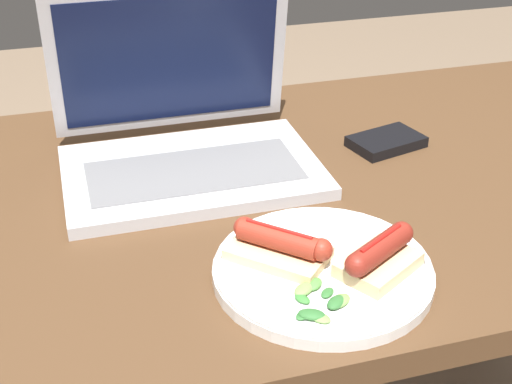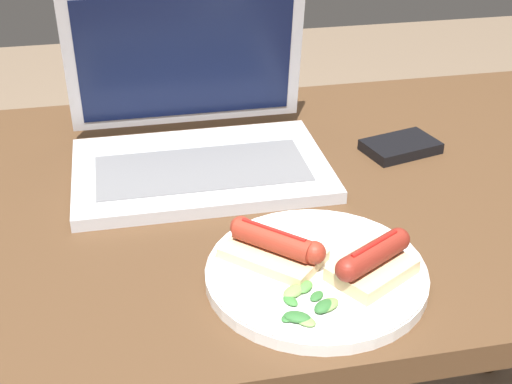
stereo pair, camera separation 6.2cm
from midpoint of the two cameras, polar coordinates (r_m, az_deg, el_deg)
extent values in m
cube|color=#4C331E|center=(1.01, -3.30, -0.84)|extent=(1.44, 0.73, 0.04)
cylinder|color=#4C331E|center=(1.65, 16.70, -3.50)|extent=(0.06, 0.06, 0.68)
cube|color=#B7B7BC|center=(1.04, -6.83, 1.57)|extent=(0.37, 0.24, 0.02)
cube|color=slate|center=(1.02, -6.71, 1.68)|extent=(0.30, 0.13, 0.00)
cube|color=#B7B7BC|center=(1.12, -8.51, 10.42)|extent=(0.37, 0.04, 0.23)
cube|color=#0C1433|center=(1.11, -8.47, 10.39)|extent=(0.33, 0.03, 0.20)
cylinder|color=white|center=(0.83, 3.21, -6.44)|extent=(0.26, 0.26, 0.01)
torus|color=white|center=(0.82, 3.22, -5.91)|extent=(0.25, 0.25, 0.01)
cube|color=#D6B784|center=(0.82, 7.63, -5.84)|extent=(0.11, 0.10, 0.02)
cylinder|color=maroon|center=(0.81, 7.73, -4.55)|extent=(0.09, 0.07, 0.03)
sphere|color=maroon|center=(0.78, 5.82, -5.89)|extent=(0.03, 0.03, 0.03)
sphere|color=maroon|center=(0.84, 9.50, -3.30)|extent=(0.03, 0.03, 0.03)
cylinder|color=red|center=(0.80, 7.80, -3.74)|extent=(0.07, 0.04, 0.00)
cube|color=#D6B784|center=(0.83, -0.05, -4.92)|extent=(0.13, 0.13, 0.01)
cylinder|color=maroon|center=(0.82, -0.05, -3.79)|extent=(0.09, 0.09, 0.03)
sphere|color=maroon|center=(0.81, 3.06, -4.69)|extent=(0.03, 0.03, 0.03)
sphere|color=maroon|center=(0.84, -3.02, -2.91)|extent=(0.03, 0.03, 0.03)
cylinder|color=red|center=(0.82, -0.05, -3.00)|extent=(0.06, 0.06, 0.01)
ellipsoid|color=#2D662D|center=(0.78, 3.47, -8.10)|extent=(0.02, 0.02, 0.01)
ellipsoid|color=#709E4C|center=(0.77, 4.36, -8.75)|extent=(0.03, 0.03, 0.01)
ellipsoid|color=#387A33|center=(0.77, 1.50, -8.57)|extent=(0.02, 0.02, 0.01)
ellipsoid|color=#2D662D|center=(0.75, 1.50, -9.83)|extent=(0.03, 0.02, 0.00)
ellipsoid|color=#2D662D|center=(0.75, 2.15, -9.81)|extent=(0.03, 0.03, 0.01)
ellipsoid|color=#4C8E3D|center=(0.79, 2.48, -7.43)|extent=(0.03, 0.03, 0.01)
ellipsoid|color=#709E4C|center=(0.75, 2.72, -10.05)|extent=(0.03, 0.03, 0.01)
ellipsoid|color=#2D662D|center=(0.77, 4.13, -8.85)|extent=(0.03, 0.03, 0.01)
ellipsoid|color=#709E4C|center=(0.78, 1.59, -7.84)|extent=(0.03, 0.03, 0.01)
cube|color=black|center=(1.14, 8.85, 3.97)|extent=(0.13, 0.10, 0.02)
camera|label=1|loc=(0.03, -92.02, -1.15)|focal=50.00mm
camera|label=2|loc=(0.03, 87.98, 1.15)|focal=50.00mm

